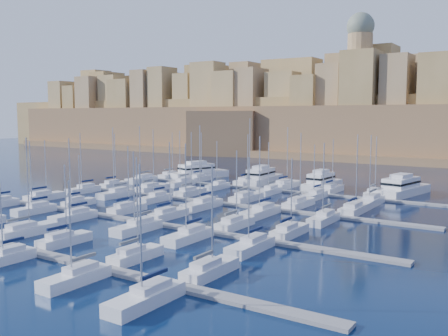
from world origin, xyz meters
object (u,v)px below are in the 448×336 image
Objects in this scene: sailboat_4 at (135,255)px; motor_yacht_b at (262,177)px; sailboat_2 at (26,230)px; motor_yacht_c at (322,182)px; motor_yacht_a at (198,172)px; motor_yacht_d at (402,188)px.

motor_yacht_b is (-21.08, 70.59, 0.99)m from sailboat_4.
sailboat_2 is 1.01× the size of motor_yacht_c.
motor_yacht_a is 21.42m from motor_yacht_b.
motor_yacht_d is at bearing 78.13° from sailboat_4.
motor_yacht_a is 0.98× the size of motor_yacht_d.
sailboat_4 is at bearing -73.37° from motor_yacht_b.
sailboat_4 is 0.72× the size of motor_yacht_a.
motor_yacht_b and motor_yacht_d have the same top height.
sailboat_2 is 23.17m from sailboat_4.
sailboat_4 is 69.85m from motor_yacht_c.
sailboat_2 is 0.80× the size of motor_yacht_d.
sailboat_4 is 0.70× the size of motor_yacht_d.
sailboat_4 is 82.93m from motor_yacht_a.
sailboat_2 is 1.14× the size of sailboat_4.
motor_yacht_b is 0.88× the size of motor_yacht_d.
motor_yacht_a is at bearing 177.84° from motor_yacht_c.
motor_yacht_a is at bearing -179.77° from motor_yacht_d.
motor_yacht_a is at bearing 120.83° from sailboat_4.
sailboat_2 is at bearing -105.71° from motor_yacht_c.
motor_yacht_d is at bearing 61.64° from sailboat_2.
sailboat_2 is 71.72m from motor_yacht_c.
motor_yacht_b and motor_yacht_c have the same top height.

